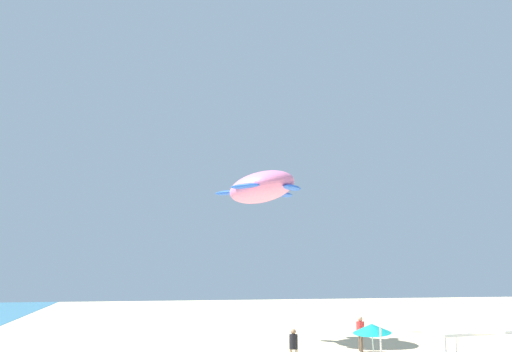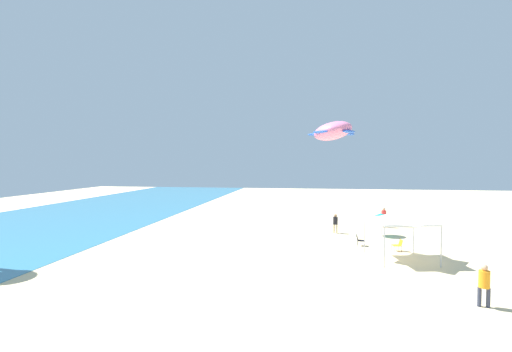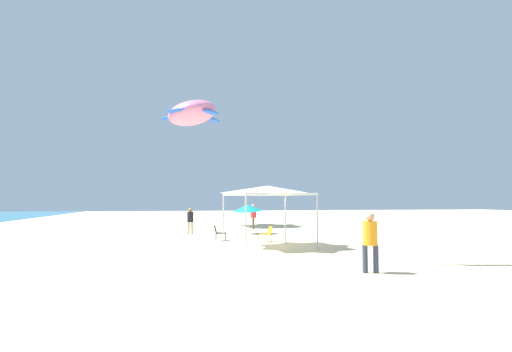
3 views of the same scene
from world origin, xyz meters
name	(u,v)px [view 3 (image 3 of 3)]	position (x,y,z in m)	size (l,w,h in m)	color
ground	(277,245)	(0.00, 0.00, -0.05)	(120.00, 120.00, 0.10)	beige
canopy_tent	(268,191)	(-1.23, 0.75, 2.66)	(4.13, 4.05, 2.91)	#B7B7BC
beach_umbrella	(248,208)	(6.28, 0.52, 1.71)	(1.88, 1.86, 2.07)	silver
folding_chair_facing_ocean	(219,232)	(2.28, 2.79, 0.47)	(0.62, 0.70, 0.82)	black
folding_chair_right_of_tent	(267,233)	(1.04, 0.33, 0.47)	(0.61, 0.69, 0.82)	black
person_watching_sky	(370,237)	(-8.57, -0.95, 1.09)	(0.44, 0.49, 1.86)	#33384C
person_near_umbrella	(190,219)	(6.87, 4.25, 1.00)	(0.40, 0.40, 1.70)	#C6B28C
person_by_tent	(253,214)	(10.49, -0.56, 1.11)	(0.50, 0.45, 1.90)	brown
kite_turtle_pink	(192,114)	(15.32, 4.03, 9.67)	(6.52, 5.84, 2.77)	pink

